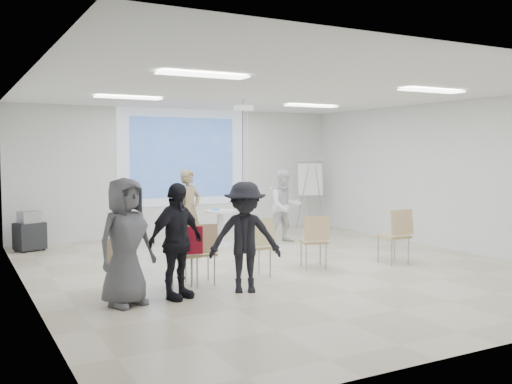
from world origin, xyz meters
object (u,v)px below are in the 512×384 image
flipchart_easel (310,179)px  av_cart (30,232)px  player_left (189,204)px  chair_right_far (397,232)px  audience_left (176,233)px  player_right (285,202)px  chair_far_left (119,261)px  chair_left_inner (201,249)px  pedestal_table (220,226)px  laptop (199,251)px  audience_outer (125,234)px  chair_center (257,242)px  chair_left_mid (183,250)px  chair_right_inner (315,237)px  audience_mid (245,230)px

flipchart_easel → av_cart: 6.85m
player_left → chair_right_far: bearing=-74.7°
audience_left → player_right: bearing=18.7°
chair_far_left → chair_left_inner: chair_left_inner is taller
pedestal_table → chair_far_left: (-2.86, -2.86, 0.03)m
chair_far_left → audience_left: size_ratio=0.44×
av_cart → laptop: bearing=-85.6°
audience_outer → player_left: bearing=36.3°
pedestal_table → laptop: (-1.63, -2.81, 0.05)m
chair_center → chair_far_left: bearing=179.1°
chair_left_mid → av_cart: 4.71m
player_right → laptop: player_right is taller
chair_right_inner → audience_left: audience_left is taller
chair_left_inner → av_cart: 4.78m
player_left → laptop: player_left is taller
chair_left_inner → laptop: bearing=91.5°
chair_center → flipchart_easel: (3.92, 4.41, 0.73)m
chair_right_inner → av_cart: (-4.05, 4.18, -0.17)m
chair_right_inner → audience_left: 2.88m
audience_outer → flipchart_easel: bearing=17.9°
chair_left_mid → audience_mid: (0.69, -0.62, 0.33)m
pedestal_table → laptop: bearing=-120.1°
laptop → chair_right_far: bearing=-176.7°
player_left → chair_left_mid: (-1.29, -3.07, -0.36)m
pedestal_table → av_cart: (-3.53, 1.47, -0.08)m
audience_left → chair_center: bearing=-2.0°
chair_left_inner → chair_right_far: chair_right_far is taller
flipchart_easel → chair_left_mid: bearing=-119.8°
player_left → chair_center: player_left is taller
chair_far_left → audience_mid: (1.61, -0.71, 0.41)m
chair_left_inner → audience_mid: 0.84m
chair_far_left → chair_center: bearing=12.7°
audience_left → chair_right_inner: bearing=-8.2°
laptop → audience_left: (-0.61, -0.66, 0.40)m
chair_right_far → av_cart: chair_right_far is taller
laptop → audience_mid: bearing=124.0°
audience_left → flipchart_easel: 7.47m
player_left → chair_right_far: player_left is taller
player_right → flipchart_easel: flipchart_easel is taller
chair_far_left → chair_left_inner: (1.22, -0.04, 0.07)m
audience_mid → laptop: bearing=138.3°
chair_left_mid → chair_right_far: 3.93m
chair_right_far → audience_mid: (-3.24, -0.48, 0.31)m
player_left → chair_left_inner: bearing=-132.4°
chair_left_inner → flipchart_easel: bearing=50.2°
chair_left_mid → player_left: bearing=77.1°
player_right → audience_mid: 4.56m
audience_left → audience_outer: 0.69m
player_right → chair_right_far: 3.14m
player_left → chair_left_mid: player_left is taller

